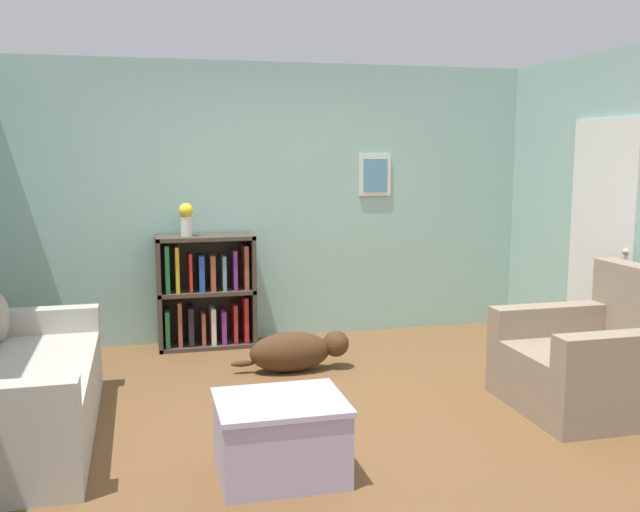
{
  "coord_description": "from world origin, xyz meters",
  "views": [
    {
      "loc": [
        -1.22,
        -4.44,
        1.8
      ],
      "look_at": [
        0.0,
        0.4,
        1.05
      ],
      "focal_mm": 40.0,
      "sensor_mm": 36.0,
      "label": 1
    }
  ],
  "objects_px": {
    "recliner_chair": "(599,361)",
    "coffee_table": "(281,435)",
    "bookshelf": "(206,294)",
    "vase": "(186,217)",
    "couch": "(11,390)",
    "dog": "(296,351)"
  },
  "relations": [
    {
      "from": "recliner_chair",
      "to": "coffee_table",
      "type": "height_order",
      "value": "recliner_chair"
    },
    {
      "from": "bookshelf",
      "to": "vase",
      "type": "bearing_deg",
      "value": -174.39
    },
    {
      "from": "couch",
      "to": "bookshelf",
      "type": "height_order",
      "value": "bookshelf"
    },
    {
      "from": "couch",
      "to": "recliner_chair",
      "type": "height_order",
      "value": "recliner_chair"
    },
    {
      "from": "bookshelf",
      "to": "coffee_table",
      "type": "xyz_separation_m",
      "value": [
        0.15,
        -2.78,
        -0.25
      ]
    },
    {
      "from": "bookshelf",
      "to": "recliner_chair",
      "type": "height_order",
      "value": "bookshelf"
    },
    {
      "from": "bookshelf",
      "to": "couch",
      "type": "bearing_deg",
      "value": -126.19
    },
    {
      "from": "coffee_table",
      "to": "vase",
      "type": "height_order",
      "value": "vase"
    },
    {
      "from": "dog",
      "to": "couch",
      "type": "bearing_deg",
      "value": -155.18
    },
    {
      "from": "bookshelf",
      "to": "dog",
      "type": "relative_size",
      "value": 1.05
    },
    {
      "from": "recliner_chair",
      "to": "coffee_table",
      "type": "relative_size",
      "value": 1.49
    },
    {
      "from": "recliner_chair",
      "to": "coffee_table",
      "type": "xyz_separation_m",
      "value": [
        -2.37,
        -0.52,
        -0.1
      ]
    },
    {
      "from": "bookshelf",
      "to": "dog",
      "type": "xyz_separation_m",
      "value": [
        0.64,
        -0.95,
        -0.32
      ]
    },
    {
      "from": "bookshelf",
      "to": "vase",
      "type": "distance_m",
      "value": 0.73
    },
    {
      "from": "recliner_chair",
      "to": "vase",
      "type": "relative_size",
      "value": 3.57
    },
    {
      "from": "couch",
      "to": "coffee_table",
      "type": "bearing_deg",
      "value": -30.55
    },
    {
      "from": "couch",
      "to": "recliner_chair",
      "type": "relative_size",
      "value": 1.83
    },
    {
      "from": "bookshelf",
      "to": "vase",
      "type": "relative_size",
      "value": 3.47
    },
    {
      "from": "vase",
      "to": "couch",
      "type": "bearing_deg",
      "value": -123.04
    },
    {
      "from": "coffee_table",
      "to": "dog",
      "type": "height_order",
      "value": "coffee_table"
    },
    {
      "from": "bookshelf",
      "to": "recliner_chair",
      "type": "xyz_separation_m",
      "value": [
        2.52,
        -2.26,
        -0.16
      ]
    },
    {
      "from": "vase",
      "to": "coffee_table",
      "type": "bearing_deg",
      "value": -83.44
    }
  ]
}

